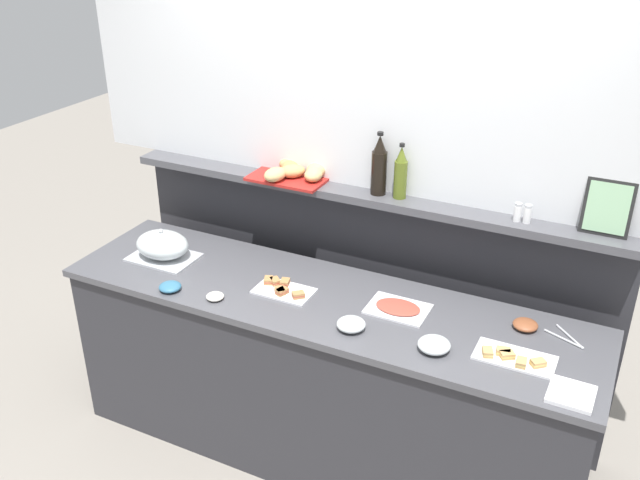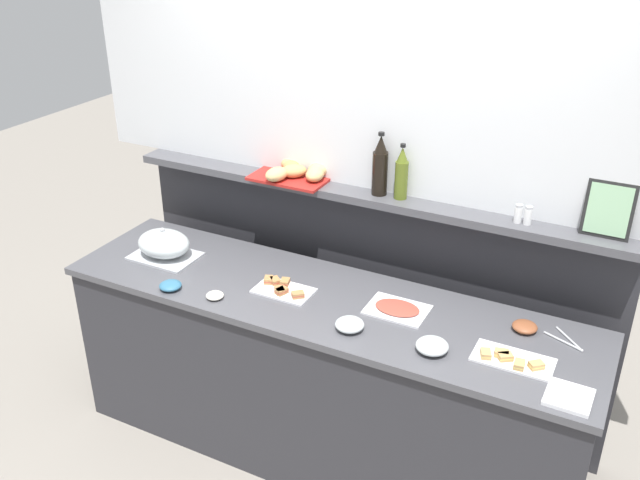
% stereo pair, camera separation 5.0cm
% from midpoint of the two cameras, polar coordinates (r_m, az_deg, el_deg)
% --- Properties ---
extents(ground_plane, '(12.00, 12.00, 0.00)m').
position_cam_midpoint_polar(ground_plane, '(4.29, 4.23, -11.74)').
color(ground_plane, gray).
extents(buffet_counter, '(2.60, 0.68, 0.94)m').
position_cam_midpoint_polar(buffet_counter, '(3.57, 0.58, -11.18)').
color(buffet_counter, '#2D2D33').
rests_on(buffet_counter, ground_plane).
extents(back_ledge_unit, '(2.64, 0.22, 1.31)m').
position_cam_midpoint_polar(back_ledge_unit, '(3.83, 4.07, -4.35)').
color(back_ledge_unit, '#2D2D33').
rests_on(back_ledge_unit, ground_plane).
extents(upper_wall_panel, '(3.24, 0.08, 1.29)m').
position_cam_midpoint_polar(upper_wall_panel, '(3.38, 4.94, 14.59)').
color(upper_wall_panel, silver).
rests_on(upper_wall_panel, back_ledge_unit).
extents(sandwich_platter_rear, '(0.28, 0.17, 0.04)m').
position_cam_midpoint_polar(sandwich_platter_rear, '(3.35, -2.62, -3.99)').
color(sandwich_platter_rear, silver).
rests_on(sandwich_platter_rear, buffet_counter).
extents(sandwich_platter_side, '(0.33, 0.16, 0.04)m').
position_cam_midpoint_polar(sandwich_platter_side, '(2.99, 15.80, -9.33)').
color(sandwich_platter_side, white).
rests_on(sandwich_platter_side, buffet_counter).
extents(cold_cuts_platter, '(0.28, 0.20, 0.02)m').
position_cam_midpoint_polar(cold_cuts_platter, '(3.23, 6.75, -5.59)').
color(cold_cuts_platter, silver).
rests_on(cold_cuts_platter, buffet_counter).
extents(serving_cloche, '(0.34, 0.24, 0.17)m').
position_cam_midpoint_polar(serving_cloche, '(3.71, -12.19, -0.38)').
color(serving_cloche, '#B7BABF').
rests_on(serving_cloche, buffet_counter).
extents(glass_bowl_large, '(0.13, 0.13, 0.05)m').
position_cam_midpoint_polar(glass_bowl_large, '(3.07, 2.90, -6.91)').
color(glass_bowl_large, silver).
rests_on(glass_bowl_large, buffet_counter).
extents(glass_bowl_medium, '(0.14, 0.14, 0.06)m').
position_cam_midpoint_polar(glass_bowl_medium, '(2.97, 9.58, -8.53)').
color(glass_bowl_medium, silver).
rests_on(glass_bowl_medium, buffet_counter).
extents(condiment_bowl_red, '(0.11, 0.11, 0.04)m').
position_cam_midpoint_polar(condiment_bowl_red, '(3.20, 16.75, -6.77)').
color(condiment_bowl_red, brown).
rests_on(condiment_bowl_red, buffet_counter).
extents(condiment_bowl_cream, '(0.11, 0.11, 0.04)m').
position_cam_midpoint_polar(condiment_bowl_cream, '(3.44, -11.65, -3.64)').
color(condiment_bowl_cream, teal).
rests_on(condiment_bowl_cream, buffet_counter).
extents(condiment_bowl_dark, '(0.08, 0.08, 0.03)m').
position_cam_midpoint_polar(condiment_bowl_dark, '(3.33, -8.12, -4.49)').
color(condiment_bowl_dark, silver).
rests_on(condiment_bowl_dark, buffet_counter).
extents(serving_tongs, '(0.18, 0.14, 0.01)m').
position_cam_midpoint_polar(serving_tongs, '(3.19, 19.86, -7.70)').
color(serving_tongs, '#B7BABF').
rests_on(serving_tongs, buffet_counter).
extents(napkin_stack, '(0.17, 0.17, 0.02)m').
position_cam_midpoint_polar(napkin_stack, '(2.87, 20.05, -11.90)').
color(napkin_stack, white).
rests_on(napkin_stack, buffet_counter).
extents(wine_bottle_dark, '(0.08, 0.08, 0.32)m').
position_cam_midpoint_polar(wine_bottle_dark, '(3.42, 5.33, 5.95)').
color(wine_bottle_dark, black).
rests_on(wine_bottle_dark, back_ledge_unit).
extents(olive_oil_bottle, '(0.06, 0.06, 0.28)m').
position_cam_midpoint_polar(olive_oil_bottle, '(3.39, 7.06, 5.33)').
color(olive_oil_bottle, '#56661E').
rests_on(olive_oil_bottle, back_ledge_unit).
extents(salt_shaker, '(0.03, 0.03, 0.09)m').
position_cam_midpoint_polar(salt_shaker, '(3.27, 16.23, 2.07)').
color(salt_shaker, white).
rests_on(salt_shaker, back_ledge_unit).
extents(pepper_shaker, '(0.03, 0.03, 0.09)m').
position_cam_midpoint_polar(pepper_shaker, '(3.27, 16.98, 1.92)').
color(pepper_shaker, white).
rests_on(pepper_shaker, back_ledge_unit).
extents(bread_basket, '(0.40, 0.33, 0.08)m').
position_cam_midpoint_polar(bread_basket, '(3.64, -1.58, 5.60)').
color(bread_basket, '#B2231E').
rests_on(bread_basket, back_ledge_unit).
extents(framed_picture, '(0.20, 0.06, 0.24)m').
position_cam_midpoint_polar(framed_picture, '(3.24, 22.83, 2.27)').
color(framed_picture, black).
rests_on(framed_picture, back_ledge_unit).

